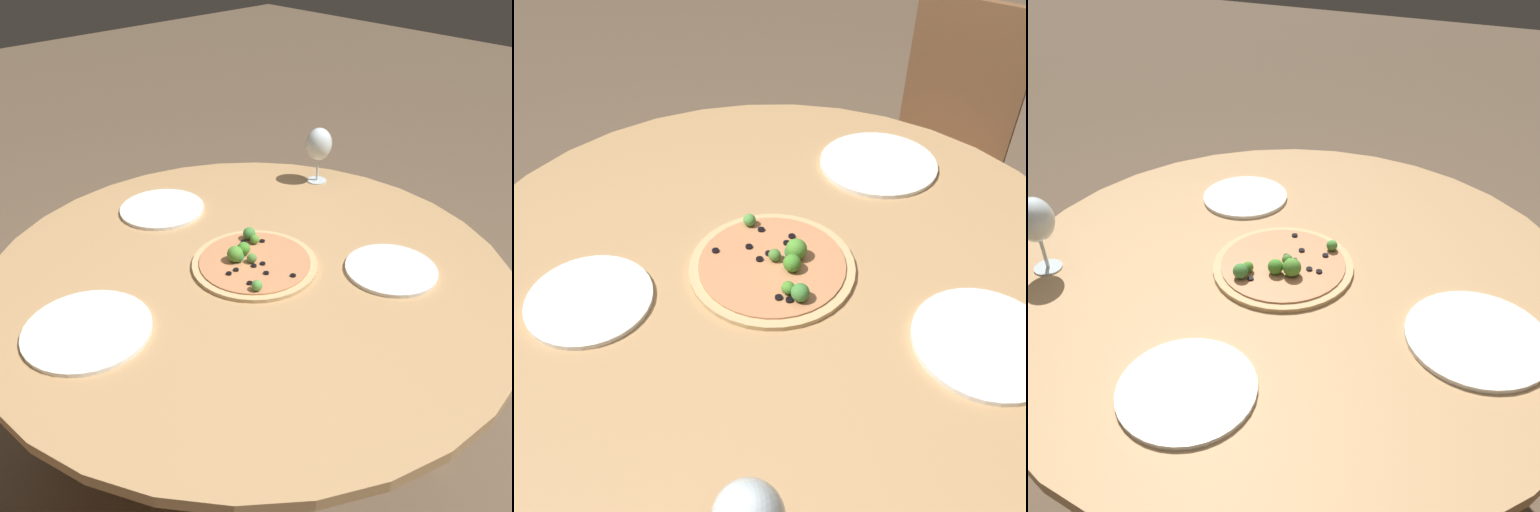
# 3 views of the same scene
# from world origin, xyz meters

# --- Properties ---
(ground_plane) EXTENTS (12.00, 12.00, 0.00)m
(ground_plane) POSITION_xyz_m (0.00, 0.00, 0.00)
(ground_plane) COLOR brown
(dining_table) EXTENTS (1.31, 1.31, 0.73)m
(dining_table) POSITION_xyz_m (0.00, 0.00, 0.67)
(dining_table) COLOR tan
(dining_table) RESTS_ON ground_plane
(pizza) EXTENTS (0.32, 0.32, 0.05)m
(pizza) POSITION_xyz_m (0.00, -0.02, 0.74)
(pizza) COLOR tan
(pizza) RESTS_ON dining_table
(wine_glass) EXTENTS (0.08, 0.08, 0.18)m
(wine_glass) POSITION_xyz_m (0.22, -0.51, 0.86)
(wine_glass) COLOR silver
(wine_glass) RESTS_ON dining_table
(plate_near) EXTENTS (0.25, 0.25, 0.01)m
(plate_near) POSITION_xyz_m (0.40, -0.02, 0.74)
(plate_near) COLOR white
(plate_near) RESTS_ON dining_table
(plate_far) EXTENTS (0.28, 0.28, 0.01)m
(plate_far) POSITION_xyz_m (0.06, 0.42, 0.74)
(plate_far) COLOR white
(plate_far) RESTS_ON dining_table
(plate_side) EXTENTS (0.23, 0.23, 0.01)m
(plate_side) POSITION_xyz_m (-0.25, -0.25, 0.74)
(plate_side) COLOR white
(plate_side) RESTS_ON dining_table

